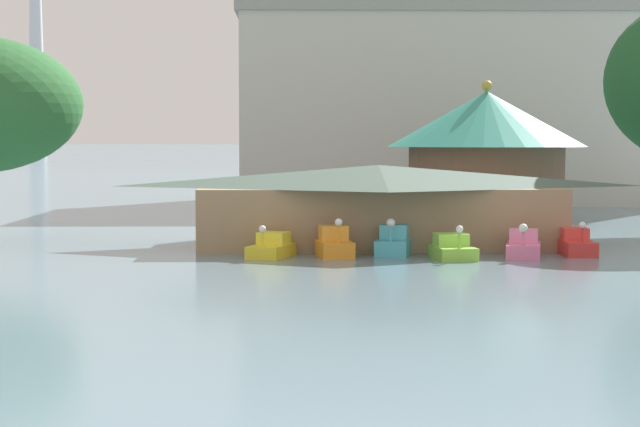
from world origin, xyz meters
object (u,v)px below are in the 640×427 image
at_px(background_building_block, 451,106).
at_px(pedal_boat_lime, 452,249).
at_px(boathouse, 378,204).
at_px(pedal_boat_pink, 524,246).
at_px(green_roof_pavilion, 486,148).
at_px(pedal_boat_cyan, 394,243).
at_px(pedal_boat_red, 575,244).
at_px(pedal_boat_yellow, 272,247).
at_px(pedal_boat_orange, 334,245).

bearing_deg(background_building_block, pedal_boat_lime, -97.82).
height_order(pedal_boat_lime, boathouse, boathouse).
relative_size(pedal_boat_pink, boathouse, 0.16).
bearing_deg(pedal_boat_lime, green_roof_pavilion, 159.86).
distance_m(boathouse, green_roof_pavilion, 18.86).
height_order(pedal_boat_cyan, background_building_block, background_building_block).
xyz_separation_m(pedal_boat_red, background_building_block, (0.24, 42.35, 7.47)).
distance_m(pedal_boat_lime, boathouse, 6.84).
relative_size(pedal_boat_red, green_roof_pavilion, 0.23).
xyz_separation_m(pedal_boat_lime, pedal_boat_red, (5.79, 1.56, 0.05)).
distance_m(pedal_boat_lime, background_building_block, 44.96).
relative_size(pedal_boat_cyan, boathouse, 0.14).
bearing_deg(pedal_boat_lime, background_building_block, 165.26).
bearing_deg(green_roof_pavilion, pedal_boat_yellow, -121.13).
height_order(boathouse, green_roof_pavilion, green_roof_pavilion).
height_order(pedal_boat_orange, green_roof_pavilion, green_roof_pavilion).
height_order(pedal_boat_cyan, pedal_boat_pink, pedal_boat_cyan).
height_order(pedal_boat_orange, pedal_boat_pink, pedal_boat_orange).
bearing_deg(boathouse, pedal_boat_yellow, -134.52).
height_order(pedal_boat_lime, pedal_boat_pink, pedal_boat_pink).
bearing_deg(pedal_boat_cyan, pedal_boat_red, 102.46).
distance_m(pedal_boat_orange, boathouse, 5.93).
relative_size(pedal_boat_yellow, boathouse, 0.16).
relative_size(boathouse, green_roof_pavilion, 1.46).
xyz_separation_m(pedal_boat_orange, background_building_block, (11.18, 43.13, 7.40)).
xyz_separation_m(pedal_boat_pink, boathouse, (-6.05, 5.47, 1.58)).
distance_m(pedal_boat_lime, pedal_boat_pink, 3.29).
distance_m(pedal_boat_red, background_building_block, 43.01).
xyz_separation_m(pedal_boat_orange, pedal_boat_pink, (8.38, -0.23, -0.06)).
bearing_deg(pedal_boat_red, boathouse, -117.07).
bearing_deg(background_building_block, pedal_boat_orange, -104.53).
relative_size(pedal_boat_cyan, pedal_boat_pink, 0.87).
bearing_deg(pedal_boat_cyan, boathouse, -162.82).
xyz_separation_m(pedal_boat_lime, pedal_boat_pink, (3.24, 0.55, 0.06)).
bearing_deg(pedal_boat_red, pedal_boat_pink, -67.99).
distance_m(green_roof_pavilion, background_building_block, 21.36).
xyz_separation_m(pedal_boat_yellow, pedal_boat_pink, (11.16, -0.27, 0.06)).
bearing_deg(background_building_block, pedal_boat_pink, -93.69).
relative_size(pedal_boat_lime, background_building_block, 0.08).
height_order(pedal_boat_red, background_building_block, background_building_block).
height_order(pedal_boat_orange, background_building_block, background_building_block).
height_order(pedal_boat_orange, boathouse, boathouse).
distance_m(pedal_boat_red, boathouse, 9.82).
bearing_deg(pedal_boat_cyan, background_building_block, -178.85).
height_order(pedal_boat_cyan, boathouse, boathouse).
xyz_separation_m(green_roof_pavilion, background_building_block, (0.67, 21.09, 3.32)).
relative_size(pedal_boat_lime, green_roof_pavilion, 0.22).
relative_size(pedal_boat_pink, background_building_block, 0.09).
height_order(pedal_boat_orange, pedal_boat_cyan, pedal_boat_orange).
bearing_deg(pedal_boat_lime, pedal_boat_red, 98.20).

